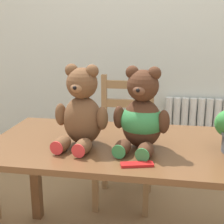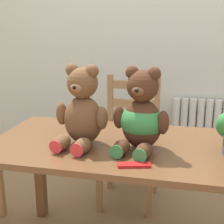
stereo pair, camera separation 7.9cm
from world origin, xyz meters
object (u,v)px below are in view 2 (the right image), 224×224
(chocolate_bar, at_px, (134,165))
(teddy_bear_left, at_px, (82,111))
(teddy_bear_right, at_px, (141,117))
(wooden_chair_behind, at_px, (130,142))

(chocolate_bar, bearing_deg, teddy_bear_left, 144.87)
(teddy_bear_left, relative_size, chocolate_bar, 2.87)
(teddy_bear_right, bearing_deg, teddy_bear_left, 11.83)
(teddy_bear_left, xyz_separation_m, chocolate_bar, (0.30, -0.21, -0.17))
(teddy_bear_left, distance_m, teddy_bear_right, 0.30)
(wooden_chair_behind, distance_m, teddy_bear_right, 0.85)
(teddy_bear_left, distance_m, chocolate_bar, 0.40)
(wooden_chair_behind, xyz_separation_m, teddy_bear_left, (-0.12, -0.73, 0.42))
(teddy_bear_left, height_order, chocolate_bar, teddy_bear_left)
(wooden_chair_behind, bearing_deg, chocolate_bar, 100.51)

